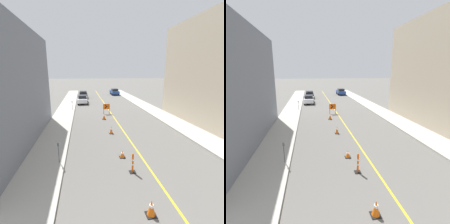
% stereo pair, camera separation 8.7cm
% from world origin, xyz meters
% --- Properties ---
extents(lane_stripe, '(0.12, 54.45, 0.01)m').
position_xyz_m(lane_stripe, '(0.00, 27.23, 0.00)').
color(lane_stripe, gold).
rests_on(lane_stripe, ground_plane).
extents(sidewalk_left, '(2.76, 54.45, 0.15)m').
position_xyz_m(sidewalk_left, '(-6.74, 27.23, 0.08)').
color(sidewalk_left, '#ADA89E').
rests_on(sidewalk_left, ground_plane).
extents(sidewalk_right, '(2.76, 54.45, 0.15)m').
position_xyz_m(sidewalk_right, '(6.74, 27.23, 0.08)').
color(sidewalk_right, '#ADA89E').
rests_on(sidewalk_right, ground_plane).
extents(traffic_cone_nearest, '(0.44, 0.44, 0.73)m').
position_xyz_m(traffic_cone_nearest, '(-1.31, 5.00, 0.36)').
color(traffic_cone_nearest, black).
rests_on(traffic_cone_nearest, ground_plane).
extents(traffic_cone_second, '(0.41, 0.41, 0.50)m').
position_xyz_m(traffic_cone_second, '(-1.37, 10.25, 0.25)').
color(traffic_cone_second, black).
rests_on(traffic_cone_second, ground_plane).
extents(traffic_cone_third, '(0.39, 0.39, 0.72)m').
position_xyz_m(traffic_cone_third, '(-1.36, 15.24, 0.36)').
color(traffic_cone_third, black).
rests_on(traffic_cone_third, ground_plane).
extents(traffic_cone_fourth, '(0.46, 0.46, 0.73)m').
position_xyz_m(traffic_cone_fourth, '(-1.41, 20.58, 0.36)').
color(traffic_cone_fourth, black).
rests_on(traffic_cone_fourth, ground_plane).
extents(delineator_post_front, '(0.38, 0.38, 1.25)m').
position_xyz_m(delineator_post_front, '(-1.18, 8.29, 0.54)').
color(delineator_post_front, black).
rests_on(delineator_post_front, ground_plane).
extents(arrow_barricade_primary, '(0.95, 0.11, 1.47)m').
position_xyz_m(arrow_barricade_primary, '(-0.72, 23.40, 1.03)').
color(arrow_barricade_primary, '#EF560C').
rests_on(arrow_barricade_primary, ground_plane).
extents(parked_car_curb_near, '(1.95, 4.34, 1.59)m').
position_xyz_m(parked_car_curb_near, '(-4.07, 32.62, 0.80)').
color(parked_car_curb_near, silver).
rests_on(parked_car_curb_near, ground_plane).
extents(parked_car_curb_mid, '(1.93, 4.31, 1.59)m').
position_xyz_m(parked_car_curb_mid, '(-3.91, 39.73, 0.80)').
color(parked_car_curb_mid, black).
rests_on(parked_car_curb_mid, ground_plane).
extents(parked_car_curb_far, '(1.95, 4.36, 1.59)m').
position_xyz_m(parked_car_curb_far, '(4.22, 44.10, 0.80)').
color(parked_car_curb_far, navy).
rests_on(parked_car_curb_far, ground_plane).
extents(parking_meter_near_curb, '(0.12, 0.11, 1.45)m').
position_xyz_m(parking_meter_near_curb, '(-5.70, 9.96, 1.17)').
color(parking_meter_near_curb, '#4C4C51').
rests_on(parking_meter_near_curb, sidewalk_left).
extents(parking_meter_far_curb, '(0.12, 0.11, 1.41)m').
position_xyz_m(parking_meter_far_curb, '(-5.70, 26.52, 1.14)').
color(parking_meter_far_curb, '#4C4C51').
rests_on(parking_meter_far_curb, sidewalk_left).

